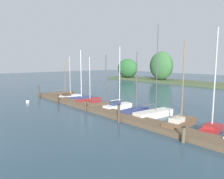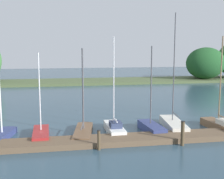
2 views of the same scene
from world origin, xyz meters
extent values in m
cube|color=brown|center=(0.00, 12.30, 0.17)|extent=(30.82, 1.80, 0.35)
cube|color=#4C5B38|center=(0.00, 43.84, 0.20)|extent=(67.26, 8.00, 0.40)
ellipsoid|color=#2D6633|center=(20.97, 45.08, 2.59)|extent=(5.04, 5.06, 4.38)
ellipsoid|color=#1E4C23|center=(20.10, 42.42, 3.15)|extent=(7.02, 5.18, 5.51)
cube|color=navy|center=(-8.71, 14.35, 0.19)|extent=(1.67, 3.33, 0.38)
cube|color=navy|center=(-8.43, 15.75, 0.17)|extent=(0.73, 0.90, 0.32)
cube|color=maroon|center=(-6.14, 13.96, 0.26)|extent=(1.13, 3.23, 0.52)
cube|color=maroon|center=(-6.20, 15.40, 0.23)|extent=(0.58, 0.82, 0.44)
cylinder|color=silver|center=(-6.15, 14.20, 3.02)|extent=(0.08, 0.08, 5.01)
cube|color=brown|center=(-3.41, 14.14, 0.20)|extent=(1.68, 4.05, 0.41)
cube|color=brown|center=(-3.13, 15.89, 0.18)|extent=(0.74, 1.06, 0.35)
cylinder|color=#4C4C51|center=(-3.36, 14.43, 3.10)|extent=(0.11, 0.11, 5.39)
cylinder|color=#4C4C51|center=(-3.49, 13.58, 0.84)|extent=(0.36, 1.90, 0.06)
cube|color=white|center=(-1.25, 14.31, 0.28)|extent=(1.03, 3.33, 0.55)
cube|color=white|center=(-1.26, 15.80, 0.25)|extent=(0.56, 0.84, 0.47)
cube|color=#2D3856|center=(-1.25, 13.89, 0.73)|extent=(0.76, 1.00, 0.36)
cylinder|color=silver|center=(-1.25, 14.56, 3.56)|extent=(0.08, 0.08, 6.01)
cylinder|color=silver|center=(-1.25, 13.95, 1.03)|extent=(0.09, 1.35, 0.08)
cube|color=navy|center=(1.35, 14.11, 0.29)|extent=(1.26, 3.13, 0.57)
cube|color=navy|center=(1.23, 15.48, 0.26)|extent=(0.61, 0.81, 0.49)
cylinder|color=#4C4C51|center=(1.33, 14.34, 3.26)|extent=(0.09, 0.09, 5.38)
cube|color=silver|center=(3.16, 14.65, 0.29)|extent=(1.62, 4.10, 0.59)
cube|color=silver|center=(3.36, 16.43, 0.27)|extent=(0.76, 1.07, 0.50)
cylinder|color=#4C4C51|center=(3.19, 14.94, 4.42)|extent=(0.08, 0.08, 7.66)
cylinder|color=#4C4C51|center=(3.10, 14.16, 1.20)|extent=(0.26, 1.76, 0.06)
cube|color=brown|center=(6.35, 13.77, 0.26)|extent=(1.34, 3.74, 0.53)
cube|color=brown|center=(6.22, 15.42, 0.24)|extent=(0.65, 0.96, 0.45)
cylinder|color=#7F6647|center=(6.33, 14.05, 3.58)|extent=(0.09, 0.09, 6.10)
cylinder|color=#4C3D28|center=(-2.72, 11.22, 0.57)|extent=(0.17, 0.17, 1.14)
cylinder|color=black|center=(-2.72, 11.22, 1.16)|extent=(0.19, 0.19, 0.04)
cylinder|color=#4C3D28|center=(2.31, 11.13, 0.73)|extent=(0.22, 0.22, 1.47)
cylinder|color=black|center=(2.31, 11.13, 1.49)|extent=(0.25, 0.25, 0.04)
camera|label=1|loc=(14.91, -0.58, 5.07)|focal=34.15mm
camera|label=2|loc=(-4.75, -4.71, 5.82)|focal=46.62mm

